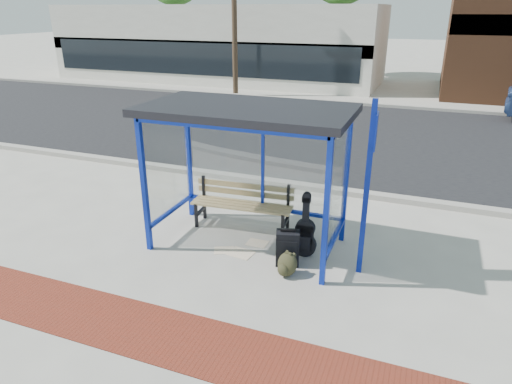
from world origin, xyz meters
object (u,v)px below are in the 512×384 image
at_px(suitcase, 287,248).
at_px(backpack, 287,265).
at_px(guitar_bag, 305,234).
at_px(bench, 243,202).

xyz_separation_m(suitcase, backpack, (0.09, -0.31, -0.11)).
xyz_separation_m(guitar_bag, backpack, (-0.09, -0.69, -0.21)).
bearing_deg(suitcase, bench, 122.96).
height_order(bench, guitar_bag, guitar_bag).
bearing_deg(suitcase, backpack, -90.82).
bearing_deg(bench, backpack, -50.42).
distance_m(bench, backpack, 1.87).
relative_size(guitar_bag, suitcase, 1.67).
height_order(bench, suitcase, bench).
distance_m(guitar_bag, suitcase, 0.43).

